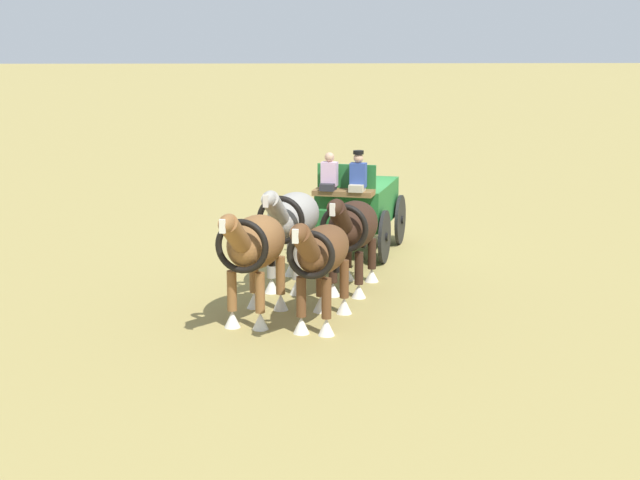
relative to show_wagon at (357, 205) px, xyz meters
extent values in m
plane|color=#9E8C4C|center=(-0.17, 0.05, -1.17)|extent=(220.00, 220.00, 0.00)
cube|color=#236B2D|center=(-0.17, 0.05, 0.03)|extent=(3.02, 2.20, 0.96)
cube|color=brown|center=(1.38, -0.39, 0.55)|extent=(0.91, 1.47, 0.12)
cube|color=#236B2D|center=(1.76, -0.49, -0.10)|extent=(0.56, 1.24, 0.60)
cube|color=#236B2D|center=(1.09, -0.31, 0.88)|extent=(0.43, 1.34, 0.55)
cube|color=black|center=(-0.17, 0.05, -0.55)|extent=(2.92, 0.96, 0.16)
cylinder|color=black|center=(1.11, 0.58, -0.55)|extent=(1.22, 0.41, 1.25)
cylinder|color=black|center=(1.11, 0.58, -0.55)|extent=(0.24, 0.23, 0.20)
cylinder|color=black|center=(0.64, -1.08, -0.55)|extent=(1.22, 0.41, 1.25)
cylinder|color=black|center=(0.64, -1.08, -0.55)|extent=(0.24, 0.23, 0.20)
cylinder|color=black|center=(-0.98, 1.17, -0.55)|extent=(1.22, 0.41, 1.25)
cylinder|color=black|center=(-0.98, 1.17, -0.55)|extent=(0.24, 0.23, 0.20)
cylinder|color=black|center=(-1.45, -0.49, -0.55)|extent=(1.22, 0.41, 1.25)
cylinder|color=black|center=(-1.45, -0.49, -0.55)|extent=(0.24, 0.23, 0.20)
cylinder|color=brown|center=(2.39, -0.67, -0.50)|extent=(2.53, 0.80, 0.10)
cube|color=#BCB293|center=(1.58, -0.10, 0.69)|extent=(0.47, 0.42, 0.16)
cube|color=#334C99|center=(1.47, -0.06, 0.96)|extent=(0.33, 0.41, 0.55)
sphere|color=tan|center=(1.47, -0.06, 1.35)|extent=(0.22, 0.22, 0.22)
cylinder|color=black|center=(1.47, -0.06, 1.48)|extent=(0.24, 0.24, 0.08)
cube|color=#2D2D33|center=(1.40, -0.74, 0.69)|extent=(0.47, 0.42, 0.16)
cube|color=silver|center=(1.29, -0.71, 0.96)|extent=(0.33, 0.41, 0.55)
sphere|color=tan|center=(1.29, -0.71, 1.35)|extent=(0.22, 0.22, 0.22)
ellipsoid|color=#331E14|center=(3.43, -0.29, 0.20)|extent=(2.14, 1.47, 0.98)
cylinder|color=#331E14|center=(4.16, -0.21, -0.55)|extent=(0.18, 0.18, 0.67)
cone|color=silver|center=(4.16, -0.21, -1.03)|extent=(0.30, 0.30, 0.29)
cylinder|color=#331E14|center=(4.01, -0.73, -0.55)|extent=(0.18, 0.18, 0.67)
cone|color=silver|center=(4.01, -0.73, -1.03)|extent=(0.30, 0.30, 0.29)
cylinder|color=#331E14|center=(2.85, 0.16, -0.55)|extent=(0.18, 0.18, 0.67)
cone|color=silver|center=(2.85, 0.16, -1.03)|extent=(0.30, 0.30, 0.29)
cylinder|color=#331E14|center=(2.70, -0.36, -0.55)|extent=(0.18, 0.18, 0.67)
cone|color=silver|center=(2.70, -0.36, -1.03)|extent=(0.30, 0.30, 0.29)
cylinder|color=#331E14|center=(4.63, -0.62, 0.61)|extent=(1.01, 0.60, 0.81)
ellipsoid|color=#331E14|center=(4.98, -0.72, 0.87)|extent=(0.65, 0.41, 0.32)
cube|color=silver|center=(5.25, -0.80, 0.87)|extent=(0.08, 0.11, 0.24)
torus|color=black|center=(4.27, -0.52, 0.30)|extent=(0.39, 1.00, 1.00)
cylinder|color=black|center=(2.44, -0.01, -0.10)|extent=(0.14, 0.14, 0.80)
ellipsoid|color=#9E998E|center=(3.08, -1.54, 0.33)|extent=(2.33, 1.53, 0.99)
cylinder|color=#9E998E|center=(3.87, -1.48, -0.47)|extent=(0.18, 0.18, 0.75)
cone|color=silver|center=(3.87, -1.48, -1.01)|extent=(0.30, 0.30, 0.32)
cylinder|color=#9E998E|center=(3.73, -2.00, -0.47)|extent=(0.18, 0.18, 0.75)
cone|color=silver|center=(3.73, -2.00, -1.01)|extent=(0.30, 0.30, 0.32)
cylinder|color=#9E998E|center=(2.43, -1.07, -0.47)|extent=(0.18, 0.18, 0.75)
cone|color=silver|center=(2.43, -1.07, -1.01)|extent=(0.30, 0.30, 0.32)
cylinder|color=#9E998E|center=(2.28, -1.60, -0.47)|extent=(0.18, 0.18, 0.75)
cone|color=silver|center=(2.28, -1.60, -1.01)|extent=(0.30, 0.30, 0.32)
cylinder|color=#9E998E|center=(4.36, -1.90, 0.73)|extent=(1.01, 0.60, 0.81)
ellipsoid|color=#9E998E|center=(4.72, -2.00, 0.99)|extent=(0.65, 0.41, 0.32)
cube|color=silver|center=(4.99, -2.07, 0.99)|extent=(0.08, 0.11, 0.24)
torus|color=black|center=(4.01, -1.80, 0.43)|extent=(0.39, 1.01, 1.01)
cylinder|color=black|center=(2.00, -1.24, 0.03)|extent=(0.14, 0.14, 0.80)
ellipsoid|color=brown|center=(5.93, -0.99, 0.25)|extent=(2.22, 1.38, 0.85)
cylinder|color=brown|center=(6.69, -0.96, -0.48)|extent=(0.18, 0.18, 0.74)
cone|color=silver|center=(6.69, -0.96, -1.01)|extent=(0.30, 0.30, 0.32)
cylinder|color=brown|center=(6.57, -1.41, -0.48)|extent=(0.18, 0.18, 0.74)
cone|color=silver|center=(6.57, -1.41, -1.01)|extent=(0.30, 0.30, 0.32)
cylinder|color=brown|center=(5.30, -0.57, -0.48)|extent=(0.18, 0.18, 0.74)
cone|color=silver|center=(5.30, -0.57, -1.01)|extent=(0.30, 0.30, 0.32)
cylinder|color=brown|center=(5.17, -1.02, -0.48)|extent=(0.18, 0.18, 0.74)
cone|color=silver|center=(5.17, -1.02, -1.01)|extent=(0.30, 0.30, 0.32)
cylinder|color=brown|center=(7.18, -1.34, 0.64)|extent=(1.01, 0.60, 0.81)
ellipsoid|color=brown|center=(7.54, -1.44, 0.90)|extent=(0.65, 0.41, 0.32)
cube|color=silver|center=(7.81, -1.51, 0.90)|extent=(0.08, 0.11, 0.24)
torus|color=black|center=(6.83, -1.24, 0.35)|extent=(0.35, 0.89, 0.89)
cylinder|color=black|center=(4.89, -0.70, -0.05)|extent=(0.14, 0.14, 0.80)
ellipsoid|color=brown|center=(5.58, -2.24, 0.32)|extent=(2.10, 1.46, 0.99)
cylinder|color=brown|center=(6.30, -2.16, -0.47)|extent=(0.18, 0.18, 0.75)
cone|color=silver|center=(6.30, -2.16, -1.01)|extent=(0.30, 0.30, 0.32)
cylinder|color=brown|center=(6.15, -2.68, -0.47)|extent=(0.18, 0.18, 0.75)
cone|color=silver|center=(6.15, -2.68, -1.01)|extent=(0.30, 0.30, 0.32)
cylinder|color=brown|center=(5.01, -1.80, -0.47)|extent=(0.18, 0.18, 0.75)
cone|color=silver|center=(5.01, -1.80, -1.01)|extent=(0.30, 0.30, 0.32)
cylinder|color=brown|center=(4.87, -2.32, -0.47)|extent=(0.18, 0.18, 0.75)
cone|color=silver|center=(4.87, -2.32, -1.01)|extent=(0.30, 0.30, 0.32)
cylinder|color=brown|center=(6.76, -2.57, 0.73)|extent=(1.01, 0.60, 0.81)
ellipsoid|color=brown|center=(7.12, -2.67, 0.99)|extent=(0.65, 0.41, 0.32)
cube|color=silver|center=(7.39, -2.75, 0.99)|extent=(0.08, 0.11, 0.24)
torus|color=black|center=(6.41, -2.47, 0.42)|extent=(0.39, 1.00, 1.01)
cylinder|color=black|center=(4.62, -1.97, 0.02)|extent=(0.14, 0.14, 0.80)
camera|label=1|loc=(24.40, -1.56, 4.41)|focal=57.55mm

